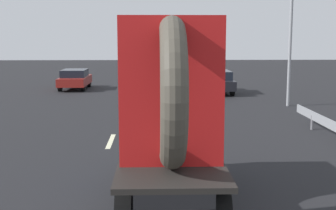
% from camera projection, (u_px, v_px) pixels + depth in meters
% --- Properties ---
extents(ground_plane, '(120.00, 120.00, 0.00)m').
position_uv_depth(ground_plane, '(159.00, 191.00, 10.58)').
color(ground_plane, black).
extents(flatbed_truck, '(2.02, 5.01, 3.88)m').
position_uv_depth(flatbed_truck, '(169.00, 119.00, 9.87)').
color(flatbed_truck, black).
rests_on(flatbed_truck, ground_plane).
extents(distant_sedan, '(1.85, 4.32, 1.41)m').
position_uv_depth(distant_sedan, '(216.00, 81.00, 28.85)').
color(distant_sedan, black).
rests_on(distant_sedan, ground_plane).
extents(traffic_light, '(0.42, 0.36, 6.42)m').
position_uv_depth(traffic_light, '(291.00, 24.00, 22.93)').
color(traffic_light, gray).
rests_on(traffic_light, ground_plane).
extents(lane_dash_left_far, '(0.16, 2.17, 0.01)m').
position_uv_depth(lane_dash_left_far, '(111.00, 141.00, 15.57)').
color(lane_dash_left_far, beige).
rests_on(lane_dash_left_far, ground_plane).
extents(lane_dash_right_far, '(0.16, 2.07, 0.01)m').
position_uv_depth(lane_dash_right_far, '(215.00, 138.00, 16.02)').
color(lane_dash_right_far, beige).
rests_on(lane_dash_right_far, ground_plane).
extents(oncoming_car, '(1.75, 4.08, 1.33)m').
position_uv_depth(oncoming_car, '(75.00, 79.00, 30.95)').
color(oncoming_car, black).
rests_on(oncoming_car, ground_plane).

